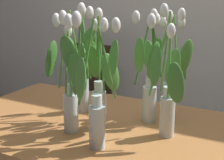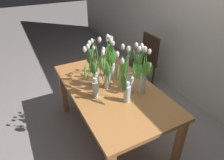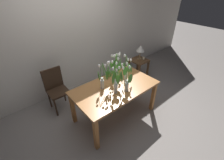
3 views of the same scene
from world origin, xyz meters
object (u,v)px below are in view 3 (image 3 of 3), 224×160
tulip_vase_4 (104,78)px  table_lamp (141,49)px  dining_chair (56,87)px  side_table (139,63)px  tulip_vase_3 (116,71)px  tulip_vase_6 (127,72)px  tulip_vase_1 (127,82)px  tulip_vase_5 (115,79)px  pillar_candle (144,58)px  dining_table (115,91)px  tulip_vase_2 (117,68)px  tulip_vase_0 (117,82)px

tulip_vase_4 → table_lamp: 1.88m
dining_chair → side_table: bearing=-7.0°
tulip_vase_3 → tulip_vase_6: bearing=-50.4°
tulip_vase_1 → tulip_vase_6: (0.21, 0.22, 0.02)m
tulip_vase_1 → tulip_vase_5: 0.22m
tulip_vase_6 → pillar_candle: bearing=26.4°
tulip_vase_3 → dining_table: bearing=-133.7°
dining_table → tulip_vase_1: bearing=-70.7°
tulip_vase_3 → tulip_vase_6: tulip_vase_6 is taller
tulip_vase_6 → tulip_vase_1: bearing=-133.2°
pillar_candle → side_table: bearing=151.6°
tulip_vase_4 → table_lamp: bearing=20.6°
table_lamp → tulip_vase_6: bearing=-149.5°
tulip_vase_2 → side_table: size_ratio=1.02×
tulip_vase_4 → tulip_vase_6: tulip_vase_6 is taller
tulip_vase_0 → tulip_vase_5: size_ratio=1.05×
dining_table → table_lamp: 1.75m
tulip_vase_0 → tulip_vase_4: 0.26m
tulip_vase_5 → side_table: bearing=26.3°
side_table → table_lamp: table_lamp is taller
side_table → tulip_vase_2: bearing=-158.9°
tulip_vase_5 → tulip_vase_6: tulip_vase_6 is taller
tulip_vase_1 → tulip_vase_3: tulip_vase_1 is taller
dining_table → tulip_vase_3: bearing=46.3°
tulip_vase_3 → dining_chair: size_ratio=0.59×
table_lamp → side_table: bearing=-148.9°
dining_table → tulip_vase_6: tulip_vase_6 is taller
table_lamp → dining_table: bearing=-154.4°
tulip_vase_5 → pillar_candle: size_ratio=7.46×
tulip_vase_2 → pillar_candle: bearing=17.4°
side_table → tulip_vase_4: bearing=-159.7°
tulip_vase_6 → dining_table: bearing=179.4°
tulip_vase_4 → tulip_vase_5: bearing=-40.6°
tulip_vase_0 → side_table: 1.94m
tulip_vase_4 → dining_chair: 1.18m
tulip_vase_1 → dining_chair: (-0.85, 1.24, -0.40)m
tulip_vase_0 → tulip_vase_2: size_ratio=1.05×
tulip_vase_3 → tulip_vase_4: bearing=-168.7°
tulip_vase_2 → side_table: tulip_vase_2 is taller
dining_table → tulip_vase_1: size_ratio=2.84×
dining_table → table_lamp: size_ratio=4.02×
tulip_vase_2 → table_lamp: (1.33, 0.52, -0.11)m
tulip_vase_0 → dining_chair: 1.42m
tulip_vase_6 → table_lamp: (1.28, 0.75, -0.09)m
tulip_vase_0 → tulip_vase_3: size_ratio=1.07×
tulip_vase_6 → table_lamp: bearing=30.5°
dining_table → pillar_candle: bearing=22.2°
tulip_vase_0 → side_table: size_ratio=1.06×
tulip_vase_1 → side_table: size_ratio=1.02×
tulip_vase_2 → tulip_vase_3: bearing=-140.8°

